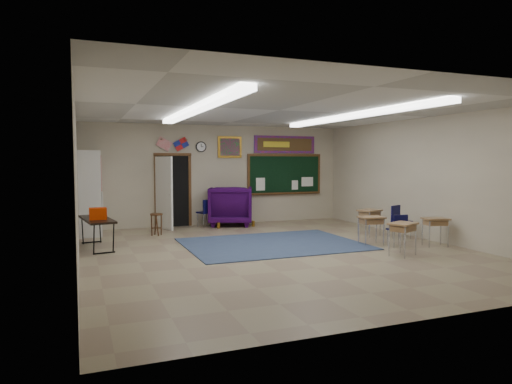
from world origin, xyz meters
name	(u,v)px	position (x,y,z in m)	size (l,w,h in m)	color
floor	(279,251)	(0.00, 0.00, 0.00)	(9.00, 9.00, 0.00)	gray
back_wall	(219,175)	(0.00, 4.50, 1.50)	(8.00, 0.04, 3.00)	beige
front_wall	(432,198)	(0.00, -4.50, 1.50)	(8.00, 0.04, 3.00)	beige
left_wall	(77,185)	(-4.00, 0.00, 1.50)	(0.04, 9.00, 3.00)	beige
right_wall	(429,179)	(4.00, 0.00, 1.50)	(0.04, 9.00, 3.00)	beige
ceiling	(279,110)	(0.00, 0.00, 3.00)	(8.00, 9.00, 0.04)	silver
area_rug	(273,244)	(0.20, 0.80, 0.01)	(4.00, 3.00, 0.02)	#324360
fluorescent_strips	(279,113)	(0.00, 0.00, 2.94)	(3.86, 6.00, 0.10)	white
doorway	(170,191)	(-1.50, 4.35, 1.06)	(1.10, 0.89, 2.16)	black
chalkboard	(285,175)	(2.20, 4.46, 1.46)	(2.55, 0.14, 1.30)	#543318
bulletin_board	(285,145)	(2.20, 4.47, 2.45)	(2.10, 0.05, 0.55)	red
framed_art_print	(230,147)	(0.35, 4.47, 2.35)	(0.75, 0.05, 0.65)	#94671C
wall_clock	(201,147)	(-0.55, 4.47, 2.35)	(0.32, 0.05, 0.32)	black
wall_flags	(173,142)	(-1.40, 4.44, 2.48)	(1.16, 0.06, 0.70)	red
storage_cabinet	(90,193)	(-3.71, 3.85, 1.10)	(0.59, 1.25, 2.20)	silver
wingback_armchair	(231,206)	(0.27, 4.15, 0.59)	(1.26, 1.29, 1.18)	#230534
student_chair_reading	(205,213)	(-0.55, 4.07, 0.41)	(0.41, 0.41, 0.81)	#080832
student_chair_desk_a	(397,230)	(2.68, -0.51, 0.37)	(0.37, 0.37, 0.75)	#080832
student_chair_desk_b	(402,222)	(3.47, 0.30, 0.41)	(0.41, 0.41, 0.83)	#080832
student_desk_front_left	(371,229)	(2.29, -0.09, 0.37)	(0.59, 0.46, 0.66)	#9A7547
student_desk_front_right	(369,221)	(2.98, 0.96, 0.38)	(0.68, 0.60, 0.68)	#9A7547
student_desk_back_left	(403,237)	(2.17, -1.33, 0.38)	(0.69, 0.62, 0.68)	#9A7547
student_desk_back_right	(435,230)	(3.54, -0.76, 0.36)	(0.62, 0.52, 0.65)	#9A7547
folding_table	(97,232)	(-3.62, 1.79, 0.37)	(0.77, 1.68, 0.92)	black
wooden_stool	(156,224)	(-2.12, 3.05, 0.29)	(0.32, 0.32, 0.57)	#4A2616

